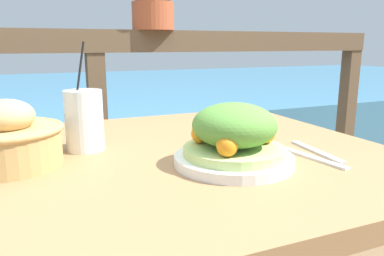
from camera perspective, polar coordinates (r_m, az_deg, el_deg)
The scene contains 8 objects.
patio_table at distance 0.88m, azimuth -5.44°, elevation -10.28°, with size 1.07×0.87×0.75m.
railing_fence at distance 1.58m, azimuth -14.30°, elevation 4.89°, with size 2.80×0.08×1.05m.
sea_backdrop at distance 4.12m, azimuth -19.52°, elevation 2.03°, with size 12.00×4.00×0.56m.
salad_plate at distance 0.76m, azimuth 6.42°, elevation -1.62°, with size 0.24×0.24×0.13m.
drink_glass at distance 0.89m, azimuth -16.11°, elevation 1.15°, with size 0.09×0.09×0.25m.
bread_basket at distance 0.83m, azimuth -26.31°, elevation -1.58°, with size 0.22×0.22×0.14m.
fork at distance 0.84m, azimuth 17.77°, elevation -4.28°, with size 0.04×0.18×0.00m.
knife at distance 0.89m, azimuth 18.42°, elevation -3.38°, with size 0.03×0.18×0.00m.
Camera 1 is at (-0.24, -0.77, 0.99)m, focal length 35.00 mm.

